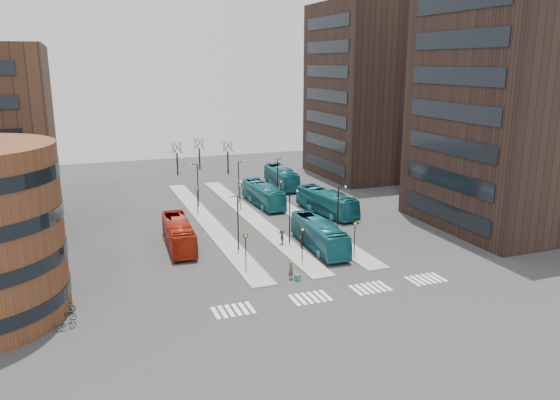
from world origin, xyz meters
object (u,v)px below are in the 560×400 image
object	(u,v)px
red_bus	(179,234)
commuter_b	(302,242)
teal_bus_a	(319,235)
traveller	(291,270)
bicycle_mid	(66,309)
bicycle_far	(66,314)
teal_bus_c	(327,202)
teal_bus_b	(263,195)
suitcase	(297,278)
bicycle_near	(66,325)
teal_bus_d	(281,177)
commuter_a	(192,245)
commuter_c	(282,238)

from	to	relation	value
red_bus	commuter_b	bearing A→B (deg)	-20.60
teal_bus_a	traveller	distance (m)	9.47
bicycle_mid	bicycle_far	distance (m)	0.99
teal_bus_c	teal_bus_b	bearing A→B (deg)	123.01
suitcase	bicycle_near	world-z (taller)	bicycle_near
teal_bus_b	traveller	size ratio (longest dim) A/B	6.42
teal_bus_b	teal_bus_d	bearing A→B (deg)	54.72
commuter_b	traveller	bearing A→B (deg)	132.61
suitcase	commuter_a	xyz separation A→B (m)	(-7.65, 11.51, 0.47)
teal_bus_a	traveller	world-z (taller)	teal_bus_a
teal_bus_b	teal_bus_d	size ratio (longest dim) A/B	0.97
commuter_b	bicycle_mid	size ratio (longest dim) A/B	1.00
suitcase	commuter_c	world-z (taller)	commuter_c
red_bus	teal_bus_b	size ratio (longest dim) A/B	0.98
teal_bus_c	bicycle_near	world-z (taller)	teal_bus_c
traveller	commuter_b	world-z (taller)	traveller
teal_bus_a	commuter_a	xyz separation A→B (m)	(-13.41, 3.82, -0.83)
commuter_c	bicycle_mid	distance (m)	24.78
teal_bus_a	teal_bus_d	size ratio (longest dim) A/B	0.98
bicycle_near	commuter_a	bearing A→B (deg)	-57.64
bicycle_mid	teal_bus_b	bearing A→B (deg)	-66.64
teal_bus_b	commuter_c	bearing A→B (deg)	-104.29
commuter_c	bicycle_far	distance (m)	25.20
commuter_a	teal_bus_c	bearing A→B (deg)	-152.09
teal_bus_d	suitcase	bearing A→B (deg)	-104.84
teal_bus_c	teal_bus_d	bearing A→B (deg)	81.12
bicycle_mid	bicycle_far	xyz separation A→B (m)	(0.00, -0.99, -0.05)
traveller	suitcase	bearing A→B (deg)	-81.63
commuter_a	bicycle_far	bearing A→B (deg)	48.62
teal_bus_d	commuter_b	world-z (taller)	teal_bus_d
teal_bus_d	commuter_a	size ratio (longest dim) A/B	7.59
suitcase	bicycle_far	distance (m)	20.43
traveller	teal_bus_d	bearing A→B (deg)	41.03
suitcase	commuter_c	xyz separation A→B (m)	(2.26, 10.13, 0.58)
teal_bus_c	bicycle_far	size ratio (longest dim) A/B	6.98
teal_bus_b	bicycle_mid	world-z (taller)	teal_bus_b
suitcase	bicycle_near	bearing A→B (deg)	168.92
red_bus	teal_bus_a	xyz separation A→B (m)	(14.42, -5.96, 0.06)
teal_bus_d	bicycle_near	bearing A→B (deg)	-125.51
red_bus	teal_bus_b	bearing A→B (deg)	46.91
commuter_b	commuter_c	xyz separation A→B (m)	(-1.63, 2.05, 0.07)
suitcase	teal_bus_a	bearing A→B (deg)	34.52
teal_bus_b	commuter_a	size ratio (longest dim) A/B	7.35
bicycle_far	teal_bus_d	bearing A→B (deg)	-19.77
teal_bus_c	traveller	distance (m)	23.68
teal_bus_c	teal_bus_a	bearing A→B (deg)	-127.20
bicycle_mid	bicycle_far	size ratio (longest dim) A/B	0.97
commuter_c	bicycle_mid	xyz separation A→B (m)	(-22.67, -10.01, -0.39)
suitcase	red_bus	world-z (taller)	red_bus
red_bus	teal_bus_d	size ratio (longest dim) A/B	0.95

